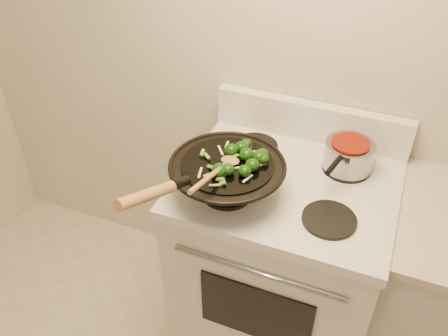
% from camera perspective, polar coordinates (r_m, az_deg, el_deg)
% --- Properties ---
extents(stove, '(0.78, 0.67, 1.08)m').
position_cam_1_polar(stove, '(2.05, 6.72, -11.22)').
color(stove, white).
rests_on(stove, ground).
extents(wok, '(0.40, 0.65, 0.27)m').
position_cam_1_polar(wok, '(1.61, 0.28, -1.05)').
color(wok, black).
rests_on(wok, stove).
extents(stirfry, '(0.24, 0.27, 0.04)m').
position_cam_1_polar(stirfry, '(1.57, 2.17, 1.10)').
color(stirfry, '#0F3508').
rests_on(stirfry, wok).
extents(wooden_spoon, '(0.07, 0.29, 0.08)m').
position_cam_1_polar(wooden_spoon, '(1.51, -0.53, -0.10)').
color(wooden_spoon, '#A36C40').
rests_on(wooden_spoon, wok).
extents(saucepan, '(0.18, 0.29, 0.11)m').
position_cam_1_polar(saucepan, '(1.79, 14.75, 1.55)').
color(saucepan, gray).
rests_on(saucepan, stove).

